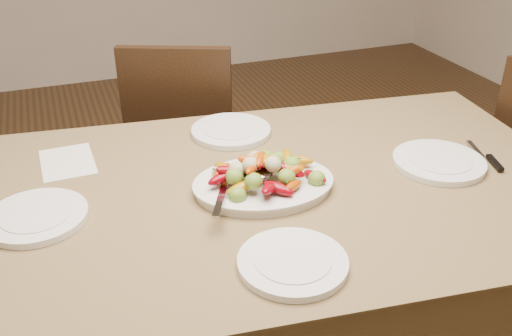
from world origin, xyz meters
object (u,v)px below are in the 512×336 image
object	(u,v)px
plate_right	(439,162)
plate_far	(231,131)
plate_near	(293,263)
serving_platter	(263,186)
dining_table	(256,293)
plate_left	(37,217)
chair_far	(188,142)

from	to	relation	value
plate_right	plate_far	distance (m)	0.66
plate_far	plate_near	xyz separation A→B (m)	(-0.09, -0.70, 0.00)
serving_platter	plate_far	bearing A→B (deg)	85.58
plate_right	serving_platter	bearing A→B (deg)	174.97
dining_table	plate_far	xyz separation A→B (m)	(0.04, 0.35, 0.39)
dining_table	plate_left	bearing A→B (deg)	175.57
plate_left	plate_far	bearing A→B (deg)	26.58
plate_far	dining_table	bearing A→B (deg)	-97.05
plate_right	plate_far	world-z (taller)	same
dining_table	plate_right	world-z (taller)	plate_right
dining_table	plate_right	xyz separation A→B (m)	(0.55, -0.07, 0.39)
chair_far	plate_near	xyz separation A→B (m)	(-0.06, -1.25, 0.29)
plate_right	plate_left	bearing A→B (deg)	174.42
plate_left	plate_near	xyz separation A→B (m)	(0.53, -0.39, 0.00)
chair_far	plate_right	distance (m)	1.14
dining_table	plate_right	distance (m)	0.68
serving_platter	plate_far	xyz separation A→B (m)	(0.03, 0.37, -0.00)
chair_far	serving_platter	world-z (taller)	chair_far
dining_table	chair_far	bearing A→B (deg)	88.57
dining_table	chair_far	size ratio (longest dim) A/B	1.94
plate_right	plate_near	distance (m)	0.66
dining_table	plate_left	distance (m)	0.69
dining_table	plate_near	xyz separation A→B (m)	(-0.04, -0.35, 0.39)
plate_left	plate_far	world-z (taller)	same
chair_far	serving_platter	xyz separation A→B (m)	(-0.01, -0.92, 0.30)
serving_platter	plate_right	size ratio (longest dim) A/B	1.39
plate_near	plate_far	bearing A→B (deg)	83.01
dining_table	plate_right	bearing A→B (deg)	-6.77
plate_left	plate_right	bearing A→B (deg)	-5.58
serving_platter	plate_left	world-z (taller)	serving_platter
plate_right	plate_near	size ratio (longest dim) A/B	1.08
plate_left	plate_right	distance (m)	1.13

